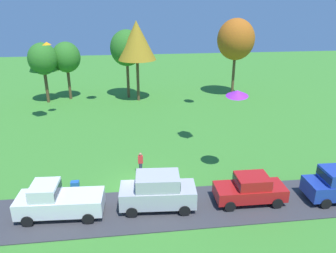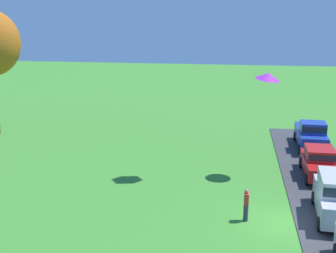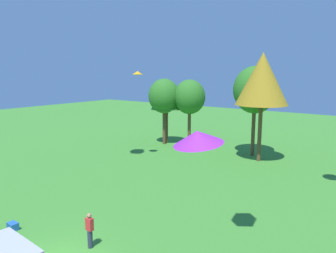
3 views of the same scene
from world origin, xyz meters
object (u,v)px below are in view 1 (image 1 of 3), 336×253
Objects in this scene: person_on_lawn at (141,163)px; tree_left_of_center at (127,48)px; tree_far_right at (137,41)px; car_sedan_by_flagpole at (250,188)px; car_suv_far_end at (158,190)px; cooler_box at (75,184)px; tree_far_left at (43,59)px; kite_delta_trailing_tail at (237,93)px; car_pickup_near_entrance at (57,200)px; tree_center_back at (66,57)px; kite_delta_high_left at (47,43)px; tree_lone_near at (236,40)px; tree_right_of_center at (43,56)px.

tree_left_of_center is at bearing 91.58° from person_on_lawn.
person_on_lawn is 20.52m from tree_far_right.
tree_far_right is (-6.02, 24.01, 6.47)m from car_sedan_by_flagpole.
car_suv_far_end reaches higher than cooler_box.
kite_delta_trailing_tail is at bearing -50.72° from tree_far_left.
tree_left_of_center reaches higher than car_suv_far_end.
car_suv_far_end is at bearing -150.14° from kite_delta_trailing_tail.
kite_delta_trailing_tail is (11.68, 3.34, 5.19)m from car_pickup_near_entrance.
car_pickup_near_entrance is 3.37× the size of kite_delta_trailing_tail.
cooler_box is (3.54, -22.46, -5.19)m from tree_center_back.
kite_delta_trailing_tail is (-0.14, 3.39, 5.26)m from car_sedan_by_flagpole.
tree_far_right reaches higher than kite_delta_high_left.
person_on_lawn is 21.69m from tree_left_of_center.
tree_far_left is (-17.43, 24.53, 4.40)m from car_sedan_by_flagpole.
tree_lone_near is 22.29m from kite_delta_trailing_tail.
kite_delta_high_left is at bearing -145.26° from tree_far_right.
car_suv_far_end is 6.44m from cooler_box.
tree_center_back is (-8.16, 21.19, 4.51)m from person_on_lawn.
car_suv_far_end reaches higher than car_pickup_near_entrance.
tree_far_right is (8.83, -1.79, 2.13)m from tree_center_back.
kite_delta_high_left is 0.62× the size of kite_delta_trailing_tail.
tree_left_of_center reaches higher than person_on_lawn.
tree_right_of_center is 0.86× the size of tree_left_of_center.
car_sedan_by_flagpole is 2.59× the size of person_on_lawn.
tree_center_back reaches higher than car_pickup_near_entrance.
tree_far_left is 1.01× the size of tree_center_back.
tree_left_of_center reaches higher than car_pickup_near_entrance.
car_pickup_near_entrance is 26.12m from tree_right_of_center.
kite_delta_high_left is (2.23, -6.88, 2.64)m from tree_far_left.
person_on_lawn is at bearing -61.68° from tree_far_left.
person_on_lawn is 4.84m from cooler_box.
tree_far_left is at bearing 118.32° from person_on_lawn.
tree_far_left is 13.24× the size of cooler_box.
car_suv_far_end is 27.33m from tree_far_left.
tree_right_of_center reaches higher than car_sedan_by_flagpole.
cooler_box is 12.73m from kite_delta_trailing_tail.
person_on_lawn is 23.71m from tree_right_of_center.
cooler_box is (-17.98, -21.25, -7.21)m from tree_lone_near.
tree_lone_near reaches higher than tree_far_left.
person_on_lawn is at bearing -91.96° from tree_far_right.
person_on_lawn is at bearing -56.89° from kite_delta_high_left.
tree_far_right is at bearing -11.43° from tree_center_back.
tree_right_of_center is 8.03× the size of kite_delta_high_left.
person_on_lawn reaches higher than cooler_box.
tree_far_right is (5.79, 23.95, 6.41)m from car_pickup_near_entrance.
cooler_box is at bearing 149.47° from car_suv_far_end.
tree_far_left is at bearing 129.28° from kite_delta_trailing_tail.
tree_right_of_center is (-17.54, 25.13, 4.63)m from car_sedan_by_flagpole.
car_sedan_by_flagpole is 0.45× the size of tree_far_right.
person_on_lawn is 23.15m from tree_center_back.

